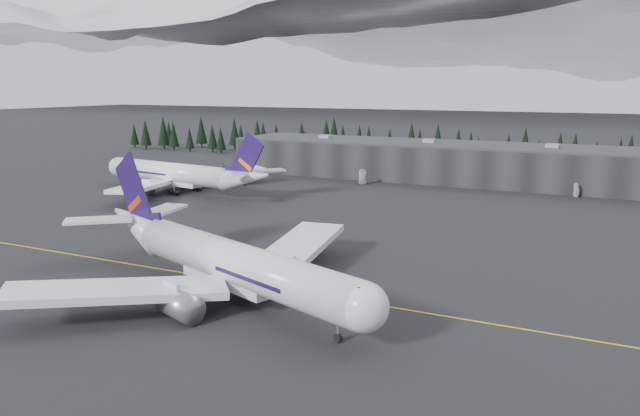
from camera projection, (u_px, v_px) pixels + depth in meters
The scene contains 9 objects.
ground at pixel (266, 282), 103.32m from camera, with size 1400.00×1400.00×0.00m, color black.
taxiline at pixel (260, 286), 101.56m from camera, with size 400.00×0.40×0.02m, color gold.
terminal at pixel (458, 162), 211.84m from camera, with size 160.00×30.00×12.60m.
treeline at pixel (481, 149), 244.09m from camera, with size 360.00×20.00×15.00m, color black.
mountain_ridge at pixel (597, 105), 981.28m from camera, with size 4400.00×900.00×420.00m, color white, non-canonical shape.
jet_main at pixel (218, 258), 96.81m from camera, with size 66.41×59.52×20.16m.
jet_parked at pixel (182, 174), 188.01m from camera, with size 66.35×60.88×19.57m.
gse_vehicle_a at pixel (362, 182), 203.89m from camera, with size 2.32×5.03×1.40m, color silver.
gse_vehicle_b at pixel (576, 195), 180.78m from camera, with size 1.71×4.26×1.45m, color silver.
Camera 1 is at (52.10, -84.59, 32.20)m, focal length 35.00 mm.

